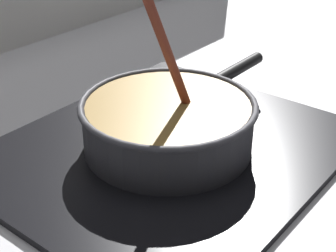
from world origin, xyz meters
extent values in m
cube|color=#B7B7BC|center=(0.00, 0.00, -0.02)|extent=(2.40, 1.60, 0.04)
cube|color=black|center=(0.08, 0.19, 0.01)|extent=(0.56, 0.48, 0.01)
torus|color=#592D0C|center=(0.08, 0.19, 0.02)|extent=(0.17, 0.17, 0.01)
cylinder|color=#262628|center=(0.25, 0.19, 0.01)|extent=(0.12, 0.12, 0.01)
cylinder|color=#38383D|center=(0.08, 0.19, 0.05)|extent=(0.27, 0.27, 0.08)
cylinder|color=olive|center=(0.08, 0.19, 0.05)|extent=(0.26, 0.26, 0.07)
torus|color=#38383D|center=(0.08, 0.19, 0.09)|extent=(0.28, 0.28, 0.01)
cylinder|color=black|center=(0.29, 0.19, 0.08)|extent=(0.14, 0.02, 0.02)
cylinder|color=#EDD88C|center=(0.02, 0.20, 0.08)|extent=(0.03, 0.03, 0.01)
cylinder|color=beige|center=(0.09, 0.21, 0.08)|extent=(0.03, 0.03, 0.01)
cylinder|color=beige|center=(0.06, 0.16, 0.08)|extent=(0.04, 0.04, 0.01)
cylinder|color=#EDD88C|center=(0.10, 0.16, 0.08)|extent=(0.03, 0.03, 0.01)
cylinder|color=#EDD88C|center=(-0.03, 0.18, 0.08)|extent=(0.03, 0.03, 0.01)
cylinder|color=#EDD88C|center=(0.14, 0.15, 0.08)|extent=(0.03, 0.03, 0.01)
cylinder|color=maroon|center=(0.07, 0.18, 0.18)|extent=(0.10, 0.03, 0.22)
cube|color=brown|center=(0.11, 0.17, 0.07)|extent=(0.05, 0.04, 0.01)
camera|label=1|loc=(-0.47, -0.26, 0.45)|focal=54.97mm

